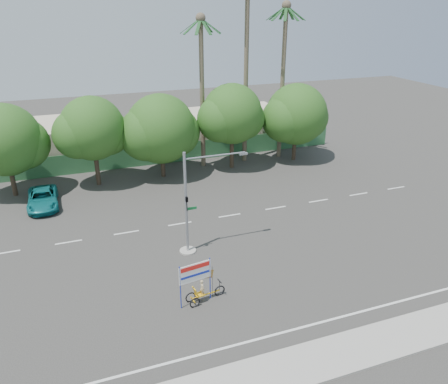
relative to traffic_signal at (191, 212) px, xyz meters
name	(u,v)px	position (x,y,z in m)	size (l,w,h in m)	color
ground	(245,276)	(2.20, -3.98, -2.92)	(120.00, 120.00, 0.00)	#33302D
sidewalk_near	(307,364)	(2.20, -11.48, -2.86)	(50.00, 2.40, 0.12)	gray
fence	(165,154)	(2.20, 17.52, -1.92)	(38.00, 0.08, 2.00)	#336B3D
building_left	(60,142)	(-7.80, 22.02, -0.92)	(12.00, 8.00, 4.00)	beige
building_right	(223,128)	(10.20, 22.02, -1.12)	(14.00, 8.00, 3.60)	beige
tree_far_left	(4,142)	(-11.85, 14.02, 1.84)	(7.14, 6.00, 7.96)	#473828
tree_left	(92,131)	(-4.85, 14.02, 2.14)	(6.66, 5.60, 8.07)	#473828
tree_center	(160,131)	(1.14, 14.02, 1.55)	(7.62, 6.40, 7.85)	#473828
tree_right	(232,116)	(8.15, 14.02, 2.32)	(6.90, 5.80, 8.36)	#473828
tree_far_right	(296,116)	(15.15, 14.02, 1.73)	(7.38, 6.20, 7.94)	#473828
palm_tall	(246,57)	(10.20, 15.52, 7.55)	(3.73, 3.79, 17.45)	#70604C
palm_mid	(283,66)	(14.20, 15.52, 6.48)	(3.73, 3.79, 15.45)	#70604C
palm_short	(202,77)	(5.70, 15.52, 5.94)	(3.73, 3.79, 14.45)	#70604C
traffic_signal	(191,212)	(0.00, 0.00, 0.00)	(4.72, 1.10, 7.00)	gray
trike_billboard	(200,285)	(-1.09, -5.37, -1.83)	(2.74, 0.84, 2.72)	black
pickup_truck	(43,199)	(-9.48, 10.77, -2.22)	(2.30, 5.00, 1.39)	#106F74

